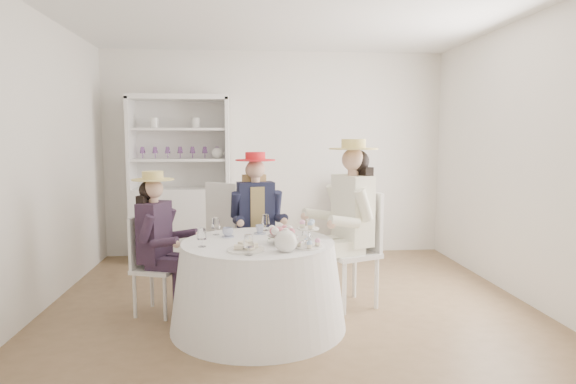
{
  "coord_description": "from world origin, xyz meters",
  "views": [
    {
      "loc": [
        -0.41,
        -4.45,
        1.56
      ],
      "look_at": [
        0.0,
        0.1,
        1.05
      ],
      "focal_mm": 30.0,
      "sensor_mm": 36.0,
      "label": 1
    }
  ],
  "objects": [
    {
      "name": "ground",
      "position": [
        0.0,
        0.0,
        0.0
      ],
      "size": [
        4.5,
        4.5,
        0.0
      ],
      "primitive_type": "plane",
      "color": "brown",
      "rests_on": "ground"
    },
    {
      "name": "ceiling",
      "position": [
        0.0,
        0.0,
        2.7
      ],
      "size": [
        4.5,
        4.5,
        0.0
      ],
      "primitive_type": "plane",
      "rotation": [
        3.14,
        0.0,
        0.0
      ],
      "color": "white",
      "rests_on": "wall_back"
    },
    {
      "name": "wall_back",
      "position": [
        0.0,
        2.0,
        1.35
      ],
      "size": [
        4.5,
        0.0,
        4.5
      ],
      "primitive_type": "plane",
      "rotation": [
        1.57,
        0.0,
        0.0
      ],
      "color": "white",
      "rests_on": "ground"
    },
    {
      "name": "wall_front",
      "position": [
        0.0,
        -2.0,
        1.35
      ],
      "size": [
        4.5,
        0.0,
        4.5
      ],
      "primitive_type": "plane",
      "rotation": [
        -1.57,
        0.0,
        0.0
      ],
      "color": "white",
      "rests_on": "ground"
    },
    {
      "name": "wall_left",
      "position": [
        -2.25,
        0.0,
        1.35
      ],
      "size": [
        0.0,
        4.5,
        4.5
      ],
      "primitive_type": "plane",
      "rotation": [
        1.57,
        0.0,
        1.57
      ],
      "color": "white",
      "rests_on": "ground"
    },
    {
      "name": "wall_right",
      "position": [
        2.25,
        0.0,
        1.35
      ],
      "size": [
        0.0,
        4.5,
        4.5
      ],
      "primitive_type": "plane",
      "rotation": [
        1.57,
        0.0,
        -1.57
      ],
      "color": "white",
      "rests_on": "ground"
    },
    {
      "name": "tea_table",
      "position": [
        -0.31,
        -0.56,
        0.36
      ],
      "size": [
        1.45,
        1.45,
        0.72
      ],
      "rotation": [
        0.0,
        0.0,
        -0.21
      ],
      "color": "white",
      "rests_on": "ground"
    },
    {
      "name": "hutch",
      "position": [
        -1.22,
        1.77,
        0.75
      ],
      "size": [
        1.32,
        0.68,
        2.1
      ],
      "rotation": [
        0.0,
        0.0,
        -0.18
      ],
      "color": "silver",
      "rests_on": "ground"
    },
    {
      "name": "side_table",
      "position": [
        0.97,
        1.73,
        0.35
      ],
      "size": [
        0.52,
        0.52,
        0.69
      ],
      "primitive_type": "cube",
      "rotation": [
        0.0,
        0.0,
        -0.19
      ],
      "color": "silver",
      "rests_on": "ground"
    },
    {
      "name": "hatbox",
      "position": [
        0.97,
        1.73,
        0.86
      ],
      "size": [
        0.42,
        0.42,
        0.33
      ],
      "primitive_type": "cylinder",
      "rotation": [
        0.0,
        0.0,
        0.31
      ],
      "color": "black",
      "rests_on": "side_table"
    },
    {
      "name": "guest_left",
      "position": [
        -1.19,
        -0.2,
        0.72
      ],
      "size": [
        0.52,
        0.48,
        1.28
      ],
      "rotation": [
        0.0,
        0.0,
        1.24
      ],
      "color": "silver",
      "rests_on": "ground"
    },
    {
      "name": "guest_mid",
      "position": [
        -0.3,
        0.39,
        0.81
      ],
      "size": [
        0.53,
        0.56,
        1.42
      ],
      "rotation": [
        0.0,
        0.0,
        0.17
      ],
      "color": "silver",
      "rests_on": "ground"
    },
    {
      "name": "guest_right",
      "position": [
        0.55,
        -0.15,
        0.88
      ],
      "size": [
        0.65,
        0.59,
        1.55
      ],
      "rotation": [
        0.0,
        0.0,
        -1.19
      ],
      "color": "silver",
      "rests_on": "ground"
    },
    {
      "name": "spare_chair",
      "position": [
        -0.6,
        0.87,
        0.58
      ],
      "size": [
        0.62,
        0.62,
        1.08
      ],
      "rotation": [
        0.0,
        0.0,
        2.5
      ],
      "color": "silver",
      "rests_on": "ground"
    },
    {
      "name": "teacup_a",
      "position": [
        -0.56,
        -0.38,
        0.76
      ],
      "size": [
        0.12,
        0.12,
        0.07
      ],
      "primitive_type": "imported",
      "rotation": [
        0.0,
        0.0,
        -0.32
      ],
      "color": "white",
      "rests_on": "tea_table"
    },
    {
      "name": "teacup_b",
      "position": [
        -0.28,
        -0.26,
        0.76
      ],
      "size": [
        0.1,
        0.1,
        0.07
      ],
      "primitive_type": "imported",
      "rotation": [
        0.0,
        0.0,
        -0.29
      ],
      "color": "white",
      "rests_on": "tea_table"
    },
    {
      "name": "teacup_c",
      "position": [
        -0.06,
        -0.43,
        0.75
      ],
      "size": [
        0.11,
        0.11,
        0.07
      ],
      "primitive_type": "imported",
      "rotation": [
        0.0,
        0.0,
        0.34
      ],
      "color": "white",
      "rests_on": "tea_table"
    },
    {
      "name": "flower_bowl",
      "position": [
        -0.11,
        -0.68,
        0.75
      ],
      "size": [
        0.25,
        0.25,
        0.06
      ],
      "primitive_type": "imported",
      "rotation": [
        0.0,
        0.0,
        -0.05
      ],
      "color": "white",
      "rests_on": "tea_table"
    },
    {
      "name": "flower_arrangement",
      "position": [
        -0.12,
        -0.62,
        0.8
      ],
      "size": [
        0.17,
        0.17,
        0.06
      ],
      "rotation": [
        0.0,
        0.0,
        0.07
      ],
      "color": "#DA6D7E",
      "rests_on": "tea_table"
    },
    {
      "name": "table_teapot",
      "position": [
        -0.11,
        -0.94,
        0.8
      ],
      "size": [
        0.24,
        0.17,
        0.18
      ],
      "rotation": [
        0.0,
        0.0,
        0.43
      ],
      "color": "white",
      "rests_on": "tea_table"
    },
    {
      "name": "sandwich_plate",
      "position": [
        -0.41,
        -0.89,
        0.74
      ],
      "size": [
        0.29,
        0.29,
        0.06
      ],
      "rotation": [
        0.0,
        0.0,
        0.22
      ],
      "color": "white",
      "rests_on": "tea_table"
    },
    {
      "name": "cupcake_stand",
      "position": [
        0.07,
        -0.83,
        0.8
      ],
      "size": [
        0.22,
        0.22,
        0.21
      ],
      "rotation": [
        0.0,
        0.0,
        0.28
      ],
      "color": "white",
      "rests_on": "tea_table"
    },
    {
      "name": "stemware_set",
      "position": [
        -0.31,
        -0.56,
        0.79
      ],
      "size": [
        0.96,
        1.01,
        0.15
      ],
      "color": "white",
      "rests_on": "tea_table"
    }
  ]
}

